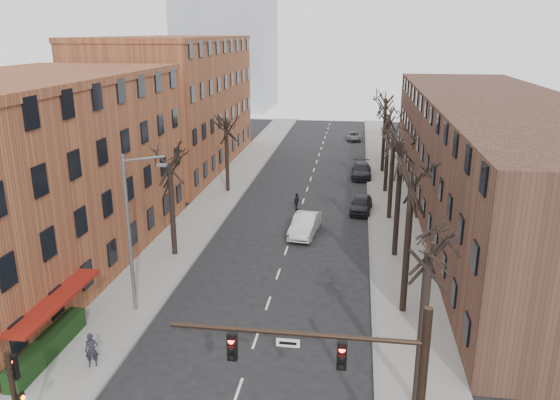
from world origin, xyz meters
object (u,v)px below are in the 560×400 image
at_px(parked_car_near, 361,204).
at_px(pedestrian_a, 92,350).
at_px(silver_sedan, 305,225).
at_px(parked_car_mid, 361,170).

bearing_deg(parked_car_near, pedestrian_a, -110.33).
distance_m(silver_sedan, pedestrian_a, 20.43).
bearing_deg(silver_sedan, parked_car_mid, 83.10).
distance_m(silver_sedan, parked_car_near, 7.56).
bearing_deg(silver_sedan, parked_car_near, 61.75).
relative_size(parked_car_near, parked_car_mid, 0.82).
height_order(parked_car_near, pedestrian_a, pedestrian_a).
distance_m(parked_car_mid, pedestrian_a, 38.97).
bearing_deg(pedestrian_a, parked_car_near, 39.26).
bearing_deg(pedestrian_a, parked_car_mid, 47.06).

